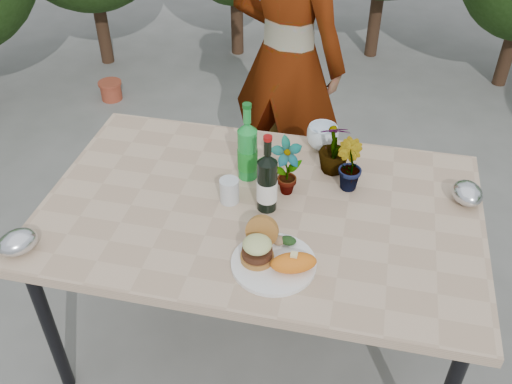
% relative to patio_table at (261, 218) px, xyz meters
% --- Properties ---
extents(ground, '(80.00, 80.00, 0.00)m').
position_rel_patio_table_xyz_m(ground, '(0.00, 0.00, -0.69)').
color(ground, '#62625E').
rests_on(ground, ground).
extents(patio_table, '(1.60, 1.00, 0.75)m').
position_rel_patio_table_xyz_m(patio_table, '(0.00, 0.00, 0.00)').
color(patio_table, tan).
rests_on(patio_table, ground).
extents(dinner_plate, '(0.28, 0.28, 0.01)m').
position_rel_patio_table_xyz_m(dinner_plate, '(0.10, -0.28, 0.06)').
color(dinner_plate, white).
rests_on(dinner_plate, patio_table).
extents(burger_stack, '(0.11, 0.16, 0.11)m').
position_rel_patio_table_xyz_m(burger_stack, '(0.05, -0.26, 0.12)').
color(burger_stack, '#B7722D').
rests_on(burger_stack, dinner_plate).
extents(sweet_potato, '(0.17, 0.12, 0.06)m').
position_rel_patio_table_xyz_m(sweet_potato, '(0.17, -0.30, 0.10)').
color(sweet_potato, orange).
rests_on(sweet_potato, dinner_plate).
extents(grilled_veg, '(0.08, 0.05, 0.03)m').
position_rel_patio_table_xyz_m(grilled_veg, '(0.12, -0.19, 0.09)').
color(grilled_veg, olive).
rests_on(grilled_veg, dinner_plate).
extents(wine_bottle, '(0.07, 0.07, 0.31)m').
position_rel_patio_table_xyz_m(wine_bottle, '(0.02, -0.00, 0.17)').
color(wine_bottle, black).
rests_on(wine_bottle, patio_table).
extents(sparkling_water, '(0.08, 0.08, 0.32)m').
position_rel_patio_table_xyz_m(sparkling_water, '(-0.09, 0.17, 0.18)').
color(sparkling_water, green).
rests_on(sparkling_water, patio_table).
extents(plastic_cup, '(0.07, 0.07, 0.09)m').
position_rel_patio_table_xyz_m(plastic_cup, '(-0.12, 0.01, 0.10)').
color(plastic_cup, silver).
rests_on(plastic_cup, patio_table).
extents(seedling_left, '(0.15, 0.14, 0.23)m').
position_rel_patio_table_xyz_m(seedling_left, '(0.07, 0.10, 0.17)').
color(seedling_left, '#2B581E').
rests_on(seedling_left, patio_table).
extents(seedling_mid, '(0.14, 0.14, 0.20)m').
position_rel_patio_table_xyz_m(seedling_mid, '(0.29, 0.19, 0.16)').
color(seedling_mid, '#235A1F').
rests_on(seedling_mid, patio_table).
extents(seedling_right, '(0.14, 0.14, 0.22)m').
position_rel_patio_table_xyz_m(seedling_right, '(0.23, 0.28, 0.17)').
color(seedling_right, '#22531C').
rests_on(seedling_right, patio_table).
extents(blue_bowl, '(0.17, 0.17, 0.10)m').
position_rel_patio_table_xyz_m(blue_bowl, '(0.17, 0.43, 0.11)').
color(blue_bowl, white).
rests_on(blue_bowl, patio_table).
extents(foil_packet_left, '(0.17, 0.17, 0.08)m').
position_rel_patio_table_xyz_m(foil_packet_left, '(-0.74, -0.40, 0.10)').
color(foil_packet_left, silver).
rests_on(foil_packet_left, patio_table).
extents(foil_packet_right, '(0.14, 0.16, 0.08)m').
position_rel_patio_table_xyz_m(foil_packet_right, '(0.74, 0.19, 0.10)').
color(foil_packet_right, silver).
rests_on(foil_packet_right, patio_table).
extents(person, '(0.71, 0.58, 1.69)m').
position_rel_patio_table_xyz_m(person, '(-0.09, 1.00, 0.15)').
color(person, '#A56952').
rests_on(person, ground).
extents(terracotta_pot, '(0.17, 0.17, 0.14)m').
position_rel_patio_table_xyz_m(terracotta_pot, '(-1.51, 1.83, -0.62)').
color(terracotta_pot, '#A14029').
rests_on(terracotta_pot, ground).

